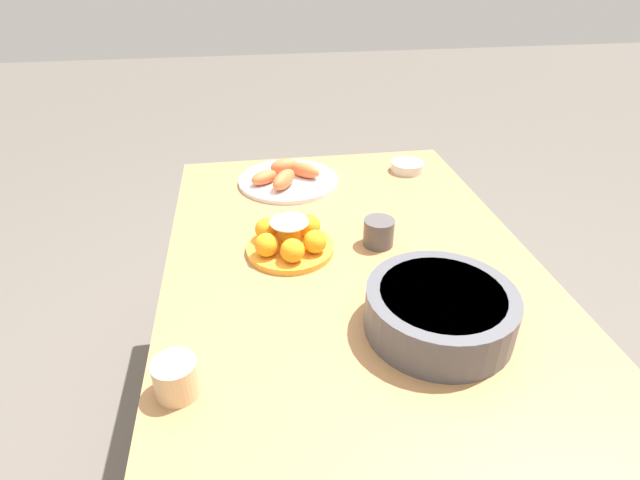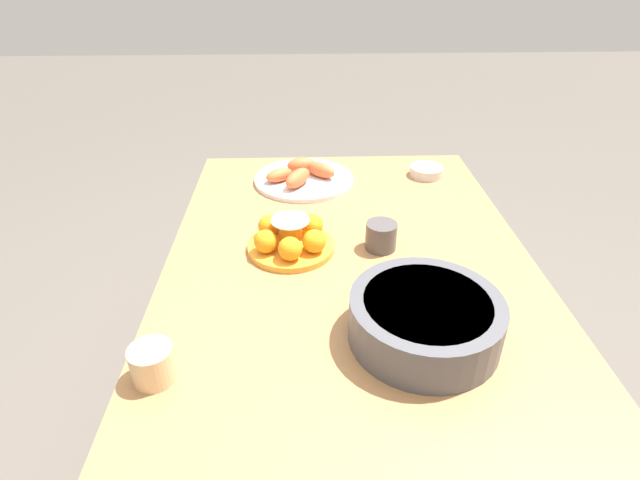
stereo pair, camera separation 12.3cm
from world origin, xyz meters
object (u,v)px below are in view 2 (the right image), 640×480
at_px(dining_table, 349,288).
at_px(serving_bowl, 425,318).
at_px(cake_plate, 291,237).
at_px(cup_far, 381,236).
at_px(sauce_bowl, 426,171).
at_px(cup_near, 153,364).
at_px(seafood_platter, 303,176).

relative_size(dining_table, serving_bowl, 4.38).
xyz_separation_m(cake_plate, cup_far, (0.00, 0.23, -0.00)).
relative_size(sauce_bowl, cup_near, 1.36).
bearing_deg(serving_bowl, cake_plate, -141.60).
distance_m(seafood_platter, cup_near, 0.87).
height_order(seafood_platter, cup_far, cup_far).
relative_size(seafood_platter, cup_far, 4.06).
bearing_deg(cake_plate, serving_bowl, 38.40).
bearing_deg(cake_plate, sauce_bowl, 134.46).
bearing_deg(seafood_platter, sauce_bowl, 94.70).
height_order(dining_table, serving_bowl, serving_bowl).
distance_m(dining_table, cup_near, 0.55).
height_order(cake_plate, cup_far, cake_plate).
bearing_deg(cup_far, serving_bowl, 6.58).
height_order(dining_table, sauce_bowl, sauce_bowl).
distance_m(serving_bowl, sauce_bowl, 0.79).
distance_m(dining_table, seafood_platter, 0.48).
height_order(sauce_bowl, cup_far, cup_far).
bearing_deg(cup_far, seafood_platter, -154.17).
bearing_deg(cup_near, cup_far, 131.93).
distance_m(sauce_bowl, cup_far, 0.49).
height_order(cake_plate, seafood_platter, cake_plate).
height_order(cake_plate, sauce_bowl, cake_plate).
distance_m(cake_plate, seafood_platter, 0.40).
bearing_deg(cup_near, cake_plate, 150.53).
xyz_separation_m(seafood_platter, cup_near, (0.82, -0.27, 0.01)).
height_order(serving_bowl, cup_far, serving_bowl).
distance_m(serving_bowl, seafood_platter, 0.77).
bearing_deg(cup_far, cake_plate, -90.90).
distance_m(cake_plate, serving_bowl, 0.43).
xyz_separation_m(dining_table, cup_near, (0.38, -0.39, 0.13)).
distance_m(dining_table, cup_far, 0.16).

